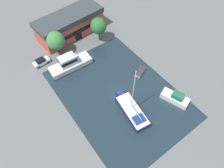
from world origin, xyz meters
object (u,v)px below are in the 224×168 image
at_px(warehouse_building, 70,24).
at_px(cabin_boat, 175,98).
at_px(parked_car, 41,62).
at_px(small_dinghy, 140,72).
at_px(quay_tree_near_building, 56,41).
at_px(quay_tree_by_water, 99,26).
at_px(motor_cruiser, 70,64).
at_px(sailboat_moored, 132,111).

xyz_separation_m(warehouse_building, cabin_boat, (7.02, -33.85, -2.21)).
bearing_deg(warehouse_building, parked_car, -158.49).
distance_m(warehouse_building, small_dinghy, 24.21).
height_order(quay_tree_near_building, quay_tree_by_water, quay_tree_by_water).
bearing_deg(small_dinghy, warehouse_building, 171.38).
xyz_separation_m(quay_tree_by_water, small_dinghy, (1.25, -16.04, -4.38)).
xyz_separation_m(warehouse_building, small_dinghy, (6.18, -23.25, -2.78)).
bearing_deg(small_dinghy, quay_tree_by_water, 160.93).
bearing_deg(quay_tree_near_building, motor_cruiser, -90.15).
xyz_separation_m(parked_car, small_dinghy, (18.27, -17.06, -0.47)).
relative_size(small_dinghy, cabin_boat, 0.58).
height_order(quay_tree_by_water, cabin_boat, quay_tree_by_water).
relative_size(warehouse_building, sailboat_moored, 1.54).
relative_size(quay_tree_near_building, parked_car, 1.57).
relative_size(quay_tree_by_water, sailboat_moored, 0.54).
relative_size(warehouse_building, cabin_boat, 3.03).
height_order(warehouse_building, cabin_boat, warehouse_building).
bearing_deg(small_dinghy, quay_tree_near_building, -167.68).
height_order(quay_tree_by_water, parked_car, quay_tree_by_water).
bearing_deg(cabin_boat, quay_tree_by_water, 74.76).
xyz_separation_m(quay_tree_by_water, motor_cruiser, (-11.72, -4.37, -3.34)).
height_order(sailboat_moored, cabin_boat, sailboat_moored).
height_order(quay_tree_by_water, sailboat_moored, sailboat_moored).
bearing_deg(quay_tree_near_building, sailboat_moored, -80.61).
bearing_deg(quay_tree_near_building, quay_tree_by_water, -9.17).
distance_m(quay_tree_near_building, quay_tree_by_water, 11.86).
relative_size(parked_car, cabin_boat, 0.66).
bearing_deg(warehouse_building, small_dinghy, -80.71).
relative_size(motor_cruiser, small_dinghy, 2.88).
bearing_deg(motor_cruiser, sailboat_moored, -165.69).
height_order(quay_tree_by_water, small_dinghy, quay_tree_by_water).
distance_m(quay_tree_by_water, motor_cruiser, 12.95).
xyz_separation_m(warehouse_building, parked_car, (-12.09, -6.18, -2.31)).
relative_size(sailboat_moored, cabin_boat, 1.97).
bearing_deg(sailboat_moored, warehouse_building, 93.30).
xyz_separation_m(sailboat_moored, motor_cruiser, (-4.19, 19.00, 0.71)).
xyz_separation_m(quay_tree_by_water, parked_car, (-17.02, 1.02, -3.91)).
bearing_deg(quay_tree_by_water, warehouse_building, 124.42).
bearing_deg(motor_cruiser, warehouse_building, -28.53).
relative_size(quay_tree_by_water, small_dinghy, 1.85).
bearing_deg(sailboat_moored, small_dinghy, 48.01).
bearing_deg(small_dinghy, motor_cruiser, -155.51).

